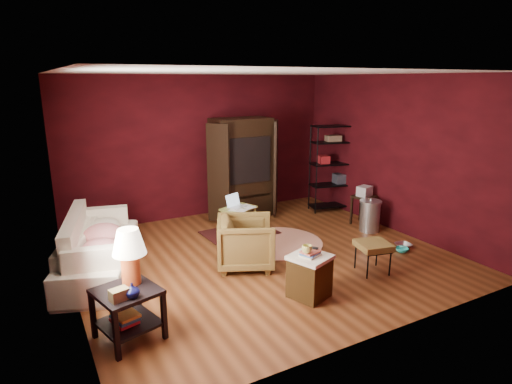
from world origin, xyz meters
TOP-DOWN VIEW (x-y plane):
  - room at (-0.04, -0.01)m, footprint 5.54×5.04m
  - sofa at (-2.34, 0.57)m, footprint 1.32×2.25m
  - armchair at (-0.40, -0.21)m, footprint 1.02×1.04m
  - pet_bowl_steel at (2.24, -0.82)m, footprint 0.27×0.09m
  - pet_bowl_turquoise at (2.07, -0.95)m, footprint 0.22×0.13m
  - vase at (-2.32, -1.44)m, footprint 0.20×0.20m
  - mug at (-0.19, -1.46)m, footprint 0.13×0.10m
  - side_table at (-2.30, -1.17)m, footprint 0.74×0.74m
  - sofa_cushions at (-2.37, 0.60)m, footprint 1.18×2.05m
  - hamper at (-0.11, -1.42)m, footprint 0.59×0.59m
  - footstool at (1.11, -1.27)m, footprint 0.53×0.53m
  - rug_round at (0.51, 0.36)m, footprint 1.97×1.97m
  - rug_oriental at (0.15, 1.09)m, footprint 1.31×0.91m
  - laptop_desk at (0.11, 1.05)m, footprint 0.70×0.62m
  - tv_armoire at (0.66, 1.98)m, footprint 1.56×0.81m
  - wire_shelving at (2.52, 1.46)m, footprint 0.94×0.57m
  - small_stand at (2.46, 0.41)m, footprint 0.46×0.46m
  - trash_can at (2.30, 0.06)m, footprint 0.52×0.52m

SIDE VIEW (x-z plane):
  - rug_round at x=0.51m, z-range 0.00..0.01m
  - rug_oriental at x=0.15m, z-range 0.01..0.02m
  - pet_bowl_turquoise at x=2.07m, z-range 0.00..0.21m
  - pet_bowl_steel at x=2.24m, z-range 0.00..0.26m
  - trash_can at x=2.30m, z-range -0.02..0.60m
  - hamper at x=-0.11m, z-range -0.03..0.62m
  - footstool at x=1.11m, z-range 0.17..0.62m
  - sofa_cushions at x=-2.37m, z-range -0.01..0.80m
  - armchair at x=-0.40m, z-range 0.00..0.83m
  - sofa at x=-2.34m, z-range 0.00..0.85m
  - laptop_desk at x=0.11m, z-range 0.09..0.82m
  - small_stand at x=2.46m, z-range 0.19..0.94m
  - vase at x=-2.32m, z-range 0.57..0.72m
  - mug at x=-0.19m, z-range 0.63..0.75m
  - side_table at x=-2.30m, z-range 0.12..1.31m
  - wire_shelving at x=2.52m, z-range 0.09..1.89m
  - tv_armoire at x=0.66m, z-range 0.04..2.02m
  - room at x=-0.04m, z-range -0.02..2.82m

